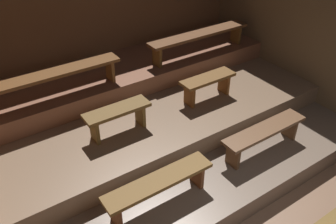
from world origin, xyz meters
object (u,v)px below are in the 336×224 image
object	(u,v)px
bench_lower_left	(159,185)
bench_middle_left	(117,115)
bench_lower_right	(264,133)
bench_middle_right	(208,82)
bench_upper_right	(200,36)
bench_upper_left	(52,77)

from	to	relation	value
bench_lower_left	bench_middle_left	bearing A→B (deg)	85.69
bench_lower_right	bench_middle_right	distance (m)	1.21
bench_upper_right	bench_lower_left	bearing A→B (deg)	-136.75
bench_middle_left	bench_upper_right	xyz separation A→B (m)	(2.13, 0.91, 0.34)
bench_middle_right	bench_upper_left	size ratio (longest dim) A/B	0.46
bench_middle_left	bench_middle_right	size ratio (longest dim) A/B	1.00
bench_lower_right	bench_upper_right	bearing A→B (deg)	77.88
bench_lower_left	bench_middle_right	world-z (taller)	bench_middle_right
bench_upper_left	bench_upper_right	world-z (taller)	same
bench_upper_left	bench_upper_right	distance (m)	2.67
bench_lower_right	bench_upper_left	size ratio (longest dim) A/B	0.68
bench_middle_right	bench_upper_left	xyz separation A→B (m)	(-2.13, 0.91, 0.34)
bench_middle_left	bench_middle_right	world-z (taller)	same
bench_lower_right	bench_middle_left	world-z (taller)	bench_middle_left
bench_lower_left	bench_upper_right	size ratio (longest dim) A/B	0.68
bench_middle_right	bench_upper_left	world-z (taller)	bench_upper_left
bench_middle_left	bench_upper_left	world-z (taller)	bench_upper_left
bench_lower_left	bench_upper_left	xyz separation A→B (m)	(-0.45, 2.09, 0.64)
bench_upper_left	bench_upper_right	xyz separation A→B (m)	(2.67, 0.00, 0.00)
bench_middle_left	bench_upper_right	distance (m)	2.34
bench_middle_left	bench_upper_left	distance (m)	1.11
bench_upper_right	bench_lower_right	bearing A→B (deg)	-102.12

